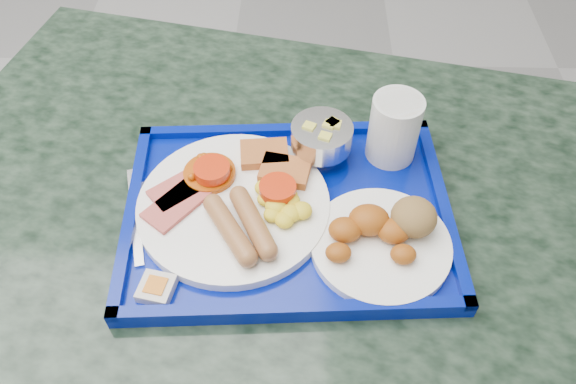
# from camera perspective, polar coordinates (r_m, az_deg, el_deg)

# --- Properties ---
(table) EXTENTS (1.40, 1.08, 0.78)m
(table) POSITION_cam_1_polar(r_m,az_deg,el_deg) (0.96, 2.39, -10.42)
(table) COLOR gray
(table) RESTS_ON floor
(tray) EXTENTS (0.47, 0.36, 0.03)m
(tray) POSITION_cam_1_polar(r_m,az_deg,el_deg) (0.79, 0.00, -2.14)
(tray) COLOR #031389
(tray) RESTS_ON table
(main_plate) EXTENTS (0.27, 0.27, 0.04)m
(main_plate) POSITION_cam_1_polar(r_m,az_deg,el_deg) (0.79, -5.10, -0.89)
(main_plate) COLOR white
(main_plate) RESTS_ON tray
(bread_plate) EXTENTS (0.19, 0.19, 0.06)m
(bread_plate) POSITION_cam_1_polar(r_m,az_deg,el_deg) (0.75, 9.76, -4.34)
(bread_plate) COLOR white
(bread_plate) RESTS_ON tray
(fruit_bowl) EXTENTS (0.09, 0.09, 0.06)m
(fruit_bowl) POSITION_cam_1_polar(r_m,az_deg,el_deg) (0.83, 3.47, 5.60)
(fruit_bowl) COLOR silver
(fruit_bowl) RESTS_ON tray
(juice_cup) EXTENTS (0.07, 0.07, 0.10)m
(juice_cup) POSITION_cam_1_polar(r_m,az_deg,el_deg) (0.84, 10.76, 6.53)
(juice_cup) COLOR silver
(juice_cup) RESTS_ON tray
(spoon) EXTENTS (0.11, 0.18, 0.01)m
(spoon) POSITION_cam_1_polar(r_m,az_deg,el_deg) (0.83, -10.35, 0.67)
(spoon) COLOR silver
(spoon) RESTS_ON tray
(knife) EXTENTS (0.06, 0.17, 0.00)m
(knife) POSITION_cam_1_polar(r_m,az_deg,el_deg) (0.81, -15.26, -2.27)
(knife) COLOR silver
(knife) RESTS_ON tray
(jam_packet) EXTENTS (0.05, 0.05, 0.02)m
(jam_packet) POSITION_cam_1_polar(r_m,az_deg,el_deg) (0.73, -13.21, -9.51)
(jam_packet) COLOR silver
(jam_packet) RESTS_ON tray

